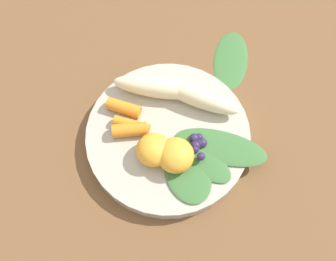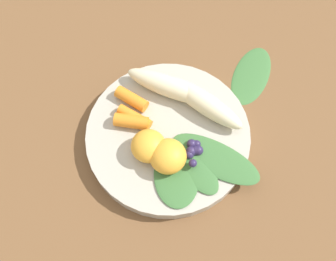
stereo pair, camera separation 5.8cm
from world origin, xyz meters
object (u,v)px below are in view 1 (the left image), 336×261
(banana_peeled_right, at_px, (195,95))
(orange_segment_near, at_px, (176,155))
(bowl, at_px, (168,136))
(banana_peeled_left, at_px, (158,87))
(kale_leaf_stray, at_px, (231,59))

(banana_peeled_right, height_order, orange_segment_near, orange_segment_near)
(bowl, height_order, banana_peeled_left, banana_peeled_left)
(banana_peeled_left, distance_m, orange_segment_near, 0.11)
(orange_segment_near, xyz_separation_m, kale_leaf_stray, (-0.08, 0.19, -0.04))
(bowl, relative_size, banana_peeled_left, 1.78)
(kale_leaf_stray, bearing_deg, orange_segment_near, 162.36)
(banana_peeled_left, height_order, banana_peeled_right, same)
(banana_peeled_right, relative_size, kale_leaf_stray, 1.17)
(banana_peeled_right, xyz_separation_m, kale_leaf_stray, (-0.02, 0.11, -0.04))
(orange_segment_near, bearing_deg, banana_peeled_right, 121.84)
(bowl, bearing_deg, kale_leaf_stray, 102.89)
(bowl, xyz_separation_m, banana_peeled_right, (-0.01, 0.07, 0.03))
(bowl, height_order, kale_leaf_stray, bowl)
(banana_peeled_left, bearing_deg, bowl, 111.15)
(banana_peeled_left, xyz_separation_m, orange_segment_near, (0.10, -0.05, 0.00))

